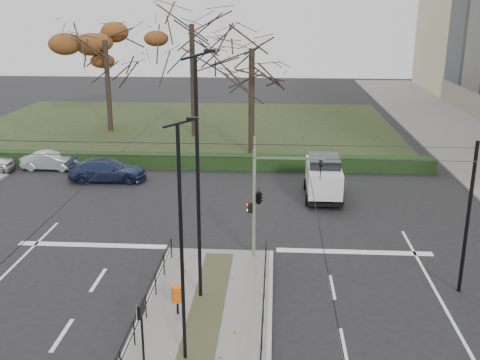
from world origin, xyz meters
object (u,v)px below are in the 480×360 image
at_px(streetlamp_median_far, 198,179).
at_px(parked_car_third, 107,170).
at_px(parked_car_second, 50,161).
at_px(bare_tree_center, 192,32).
at_px(litter_bin, 177,294).
at_px(bare_tree_near, 252,56).
at_px(traffic_light, 261,195).
at_px(rust_tree, 105,40).
at_px(info_panel, 141,316).
at_px(white_van, 323,176).
at_px(streetlamp_median_near, 182,244).

height_order(streetlamp_median_far, parked_car_third, streetlamp_median_far).
xyz_separation_m(parked_car_second, bare_tree_center, (8.31, 10.84, 7.99)).
height_order(streetlamp_median_far, bare_tree_center, bare_tree_center).
relative_size(litter_bin, bare_tree_near, 0.11).
xyz_separation_m(traffic_light, streetlamp_median_far, (-2.11, -3.76, 1.85)).
bearing_deg(rust_tree, streetlamp_median_far, -67.80).
bearing_deg(parked_car_third, parked_car_second, 60.93).
distance_m(bare_tree_center, bare_tree_near, 7.81).
bearing_deg(bare_tree_center, traffic_light, -75.18).
distance_m(info_panel, white_van, 17.96).
height_order(traffic_light, rust_tree, rust_tree).
distance_m(litter_bin, info_panel, 3.26).
distance_m(litter_bin, streetlamp_median_near, 4.09).
height_order(parked_car_second, bare_tree_center, bare_tree_center).
bearing_deg(white_van, parked_car_third, 169.84).
bearing_deg(traffic_light, white_van, 68.32).
bearing_deg(traffic_light, parked_car_third, 132.56).
distance_m(traffic_light, rust_tree, 29.24).
xyz_separation_m(parked_car_third, bare_tree_center, (3.66, 13.09, 7.89)).
bearing_deg(streetlamp_median_far, traffic_light, 60.68).
relative_size(white_van, rust_tree, 0.44).
bearing_deg(parked_car_third, litter_bin, -158.86).
height_order(white_van, rust_tree, rust_tree).
bearing_deg(info_panel, streetlamp_median_near, 21.89).
height_order(traffic_light, info_panel, traffic_light).
xyz_separation_m(litter_bin, bare_tree_center, (-3.57, 29.08, 7.68)).
bearing_deg(streetlamp_median_near, bare_tree_center, 97.67).
xyz_separation_m(bare_tree_center, bare_tree_near, (5.13, -5.72, -1.41)).
bearing_deg(parked_car_second, bare_tree_center, -36.17).
distance_m(traffic_light, bare_tree_center, 25.45).
xyz_separation_m(streetlamp_median_near, bare_tree_near, (0.87, 25.96, 3.19)).
height_order(litter_bin, bare_tree_near, bare_tree_near).
bearing_deg(white_van, litter_bin, -114.34).
height_order(info_panel, parked_car_third, info_panel).
height_order(litter_bin, streetlamp_median_far, streetlamp_median_far).
xyz_separation_m(white_van, bare_tree_near, (-4.59, 9.77, 5.93)).
relative_size(litter_bin, parked_car_second, 0.29).
distance_m(parked_car_second, white_van, 18.63).
bearing_deg(parked_car_second, info_panel, -150.64).
bearing_deg(bare_tree_near, traffic_light, -86.21).
relative_size(rust_tree, bare_tree_center, 0.84).
bearing_deg(traffic_light, rust_tree, 118.93).
bearing_deg(white_van, streetlamp_median_near, -108.63).
height_order(litter_bin, bare_tree_center, bare_tree_center).
xyz_separation_m(litter_bin, white_van, (6.15, 13.59, 0.35)).
height_order(traffic_light, bare_tree_center, bare_tree_center).
bearing_deg(bare_tree_near, streetlamp_median_far, -92.35).
distance_m(streetlamp_median_far, white_van, 13.88).
xyz_separation_m(traffic_light, parked_car_second, (-14.65, 13.15, -2.31)).
relative_size(info_panel, streetlamp_median_near, 0.29).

